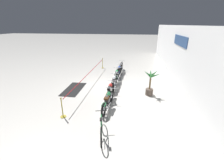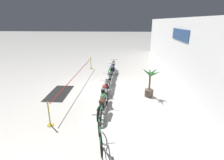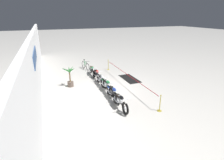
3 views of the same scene
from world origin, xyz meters
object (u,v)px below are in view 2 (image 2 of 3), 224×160
(bicycle, at_px, (100,135))
(floor_banner, at_px, (59,93))
(motorcycle_green_2, at_px, (109,77))
(motorcycle_silver_3, at_px, (108,84))
(potted_palm_left_of_row, at_px, (150,83))
(motorcycle_blue_1, at_px, (111,71))
(motorcycle_green_5, at_px, (103,104))
(motorcycle_red_4, at_px, (104,93))
(motorcycle_black_0, at_px, (113,67))
(stanchion_mid_left, at_px, (50,117))
(stanchion_far_left, at_px, (83,70))

(bicycle, relative_size, floor_banner, 0.71)
(motorcycle_green_2, height_order, motorcycle_silver_3, motorcycle_green_2)
(motorcycle_silver_3, relative_size, potted_palm_left_of_row, 1.27)
(motorcycle_blue_1, distance_m, motorcycle_green_2, 1.32)
(potted_palm_left_of_row, bearing_deg, motorcycle_green_5, -48.90)
(motorcycle_red_4, relative_size, motorcycle_green_5, 0.99)
(potted_palm_left_of_row, bearing_deg, motorcycle_black_0, -153.53)
(stanchion_mid_left, bearing_deg, motorcycle_green_2, 159.10)
(motorcycle_silver_3, xyz_separation_m, motorcycle_red_4, (1.50, -0.03, 0.00))
(motorcycle_red_4, bearing_deg, bicycle, 4.06)
(motorcycle_black_0, xyz_separation_m, motorcycle_red_4, (5.41, -0.14, -0.01))
(bicycle, distance_m, floor_banner, 5.23)
(potted_palm_left_of_row, bearing_deg, motorcycle_green_2, -129.62)
(motorcycle_red_4, height_order, stanchion_far_left, stanchion_far_left)
(stanchion_mid_left, distance_m, floor_banner, 3.39)
(motorcycle_silver_3, height_order, motorcycle_red_4, motorcycle_red_4)
(potted_palm_left_of_row, distance_m, floor_banner, 5.24)
(floor_banner, bearing_deg, motorcycle_blue_1, 137.46)
(motorcycle_black_0, bearing_deg, bicycle, 0.66)
(motorcycle_green_2, xyz_separation_m, motorcycle_green_5, (4.01, 0.05, -0.02))
(motorcycle_red_4, bearing_deg, motorcycle_green_2, 179.21)
(motorcycle_green_5, bearing_deg, stanchion_far_left, -156.63)
(motorcycle_silver_3, distance_m, motorcycle_green_5, 2.71)
(potted_palm_left_of_row, bearing_deg, motorcycle_blue_1, -144.46)
(motorcycle_green_2, height_order, bicycle, bicycle)
(motorcycle_silver_3, distance_m, floor_banner, 2.88)
(motorcycle_green_5, relative_size, bicycle, 1.23)
(motorcycle_black_0, distance_m, stanchion_far_left, 2.86)
(stanchion_far_left, height_order, floor_banner, stanchion_far_left)
(motorcycle_black_0, bearing_deg, stanchion_mid_left, -14.88)
(motorcycle_green_2, bearing_deg, motorcycle_silver_3, -0.21)
(motorcycle_blue_1, distance_m, stanchion_far_left, 2.12)
(stanchion_mid_left, bearing_deg, motorcycle_black_0, 165.12)
(stanchion_mid_left, relative_size, floor_banner, 0.43)
(motorcycle_green_5, relative_size, stanchion_far_left, 0.24)
(bicycle, height_order, stanchion_mid_left, stanchion_mid_left)
(motorcycle_black_0, height_order, motorcycle_blue_1, motorcycle_black_0)
(stanchion_far_left, bearing_deg, motorcycle_silver_3, 45.20)
(bicycle, height_order, stanchion_far_left, stanchion_far_left)
(motorcycle_silver_3, xyz_separation_m, floor_banner, (0.58, -2.79, -0.45))
(motorcycle_blue_1, bearing_deg, potted_palm_left_of_row, 35.54)
(stanchion_mid_left, bearing_deg, motorcycle_red_4, 140.61)
(bicycle, bearing_deg, motorcycle_silver_3, -177.59)
(motorcycle_black_0, bearing_deg, motorcycle_green_5, -0.43)
(motorcycle_silver_3, xyz_separation_m, stanchion_far_left, (-1.95, -1.96, 0.27))
(stanchion_far_left, relative_size, stanchion_mid_left, 8.38)
(motorcycle_silver_3, bearing_deg, motorcycle_green_2, 179.79)
(stanchion_far_left, bearing_deg, potted_palm_left_of_row, 58.92)
(motorcycle_green_2, bearing_deg, floor_banner, -56.12)
(motorcycle_blue_1, xyz_separation_m, floor_banner, (3.19, -2.83, -0.46))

